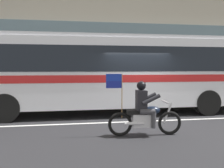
{
  "coord_description": "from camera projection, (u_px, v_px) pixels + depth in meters",
  "views": [
    {
      "loc": [
        -2.43,
        -8.83,
        1.96
      ],
      "look_at": [
        -1.11,
        -0.75,
        1.38
      ],
      "focal_mm": 38.23,
      "sensor_mm": 36.0,
      "label": 1
    }
  ],
  "objects": [
    {
      "name": "ground_plane",
      "position": [
        137.0,
        118.0,
        9.22
      ],
      "size": [
        60.0,
        60.0,
        0.0
      ],
      "primitive_type": "plane",
      "color": "black"
    },
    {
      "name": "sidewalk_curb",
      "position": [
        115.0,
        99.0,
        14.23
      ],
      "size": [
        28.0,
        3.8,
        0.15
      ],
      "primitive_type": "cube",
      "color": "gray",
      "rests_on": "ground_plane"
    },
    {
      "name": "office_building_facade",
      "position": [
        109.0,
        7.0,
        16.07
      ],
      "size": [
        28.0,
        0.89,
        12.04
      ],
      "color": "gray",
      "rests_on": "ground_plane"
    },
    {
      "name": "motorcycle_with_rider",
      "position": [
        144.0,
        113.0,
        6.81
      ],
      "size": [
        2.19,
        0.64,
        1.78
      ],
      "color": "black",
      "rests_on": "ground_plane"
    },
    {
      "name": "fire_hydrant",
      "position": [
        117.0,
        94.0,
        12.95
      ],
      "size": [
        0.22,
        0.3,
        0.75
      ],
      "color": "red",
      "rests_on": "sidewalk_curb"
    },
    {
      "name": "transit_bus",
      "position": [
        114.0,
        69.0,
        10.15
      ],
      "size": [
        13.28,
        2.65,
        3.22
      ],
      "color": "silver",
      "rests_on": "ground_plane"
    },
    {
      "name": "lane_center_stripe",
      "position": [
        142.0,
        121.0,
        8.63
      ],
      "size": [
        26.6,
        0.14,
        0.01
      ],
      "primitive_type": "cube",
      "color": "silver",
      "rests_on": "ground_plane"
    }
  ]
}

